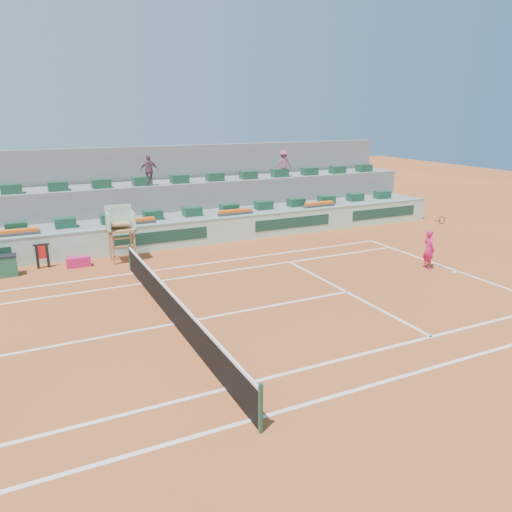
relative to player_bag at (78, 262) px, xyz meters
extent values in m
plane|color=#A54A20|center=(1.85, -7.40, -0.21)|extent=(90.00, 90.00, 0.00)
cube|color=gray|center=(1.85, 3.30, 0.39)|extent=(36.00, 4.00, 1.20)
cube|color=gray|center=(1.85, 4.90, 1.09)|extent=(36.00, 2.40, 2.60)
cube|color=gray|center=(1.85, 6.50, 1.99)|extent=(36.00, 0.40, 4.40)
cube|color=#D31B63|center=(0.00, 0.00, 0.00)|extent=(0.94, 0.42, 0.42)
imported|color=#704A59|center=(4.21, 4.05, 3.16)|extent=(0.94, 0.48, 1.54)
imported|color=#974B5F|center=(12.00, 4.14, 3.15)|extent=(1.07, 0.74, 1.51)
cube|color=white|center=(13.73, -7.40, -0.20)|extent=(0.12, 10.97, 0.01)
cube|color=white|center=(1.85, -12.89, -0.20)|extent=(23.77, 0.12, 0.01)
cube|color=white|center=(1.85, -1.92, -0.20)|extent=(23.77, 0.12, 0.01)
cube|color=white|center=(1.85, -11.52, -0.20)|extent=(23.77, 0.12, 0.01)
cube|color=white|center=(1.85, -3.29, -0.20)|extent=(23.77, 0.12, 0.01)
cube|color=white|center=(8.25, -7.40, -0.20)|extent=(0.12, 8.23, 0.01)
cube|color=white|center=(1.85, -7.40, -0.20)|extent=(12.80, 0.12, 0.01)
cube|color=white|center=(13.58, -7.40, -0.20)|extent=(0.30, 0.12, 0.01)
cube|color=black|center=(1.85, -7.40, 0.25)|extent=(0.03, 11.87, 0.92)
cube|color=white|center=(1.85, -7.40, 0.75)|extent=(0.06, 11.87, 0.07)
cylinder|color=#1B402C|center=(1.85, -13.34, 0.34)|extent=(0.10, 0.10, 1.10)
cylinder|color=#1B402C|center=(1.85, -1.47, 0.34)|extent=(0.10, 0.10, 1.10)
cube|color=#ADD9C2|center=(1.85, 1.10, 0.39)|extent=(36.00, 0.30, 1.20)
cube|color=#79A294|center=(1.85, 1.10, 1.02)|extent=(36.00, 0.34, 0.06)
cube|color=#153C2D|center=(3.85, 0.94, 0.44)|extent=(4.40, 0.02, 0.56)
cube|color=#153C2D|center=(10.85, 0.94, 0.44)|extent=(4.40, 0.02, 0.56)
cube|color=#153C2D|center=(16.85, 0.94, 0.44)|extent=(4.40, 0.02, 0.56)
cube|color=#A26B3D|center=(1.40, -0.35, 0.47)|extent=(0.08, 0.08, 1.35)
cube|color=#A26B3D|center=(2.30, -0.35, 0.47)|extent=(0.08, 0.08, 1.35)
cube|color=#A26B3D|center=(1.40, 0.35, 0.47)|extent=(0.08, 0.08, 1.35)
cube|color=#A26B3D|center=(2.30, 0.35, 0.47)|extent=(0.08, 0.08, 1.35)
cube|color=#A26B3D|center=(1.85, 0.00, 1.18)|extent=(1.10, 0.90, 0.08)
cube|color=#ADD9C2|center=(1.85, 0.38, 1.69)|extent=(1.10, 0.08, 1.00)
cube|color=#ADD9C2|center=(1.33, 0.00, 1.54)|extent=(0.06, 0.90, 0.80)
cube|color=#ADD9C2|center=(2.37, 0.00, 1.54)|extent=(0.06, 0.90, 0.80)
cube|color=#A26B3D|center=(1.85, 0.10, 1.42)|extent=(0.80, 0.60, 0.08)
cube|color=#A26B3D|center=(1.85, -0.35, 0.14)|extent=(0.90, 0.08, 0.06)
cube|color=#A26B3D|center=(1.85, -0.35, 0.54)|extent=(0.90, 0.08, 0.06)
cube|color=#A26B3D|center=(1.85, -0.35, 0.89)|extent=(0.90, 0.08, 0.06)
cube|color=#17472E|center=(-2.15, 2.40, 1.21)|extent=(0.90, 0.60, 0.44)
cube|color=#17472E|center=(-0.15, 2.40, 1.21)|extent=(0.90, 0.60, 0.44)
cube|color=#17472E|center=(1.85, 2.40, 1.21)|extent=(0.90, 0.60, 0.44)
cube|color=#17472E|center=(3.85, 2.40, 1.21)|extent=(0.90, 0.60, 0.44)
cube|color=#17472E|center=(5.85, 2.40, 1.21)|extent=(0.90, 0.60, 0.44)
cube|color=#17472E|center=(7.85, 2.40, 1.21)|extent=(0.90, 0.60, 0.44)
cube|color=#17472E|center=(9.85, 2.40, 1.21)|extent=(0.90, 0.60, 0.44)
cube|color=#17472E|center=(11.85, 2.40, 1.21)|extent=(0.90, 0.60, 0.44)
cube|color=#17472E|center=(13.85, 2.40, 1.21)|extent=(0.90, 0.60, 0.44)
cube|color=#17472E|center=(15.85, 2.40, 1.21)|extent=(0.90, 0.60, 0.44)
cube|color=#17472E|center=(17.85, 2.40, 1.21)|extent=(0.90, 0.60, 0.44)
cube|color=#17472E|center=(-2.15, 4.30, 2.61)|extent=(0.90, 0.60, 0.44)
cube|color=#17472E|center=(-0.15, 4.30, 2.61)|extent=(0.90, 0.60, 0.44)
cube|color=#17472E|center=(1.85, 4.30, 2.61)|extent=(0.90, 0.60, 0.44)
cube|color=#17472E|center=(3.85, 4.30, 2.61)|extent=(0.90, 0.60, 0.44)
cube|color=#17472E|center=(5.85, 4.30, 2.61)|extent=(0.90, 0.60, 0.44)
cube|color=#17472E|center=(7.85, 4.30, 2.61)|extent=(0.90, 0.60, 0.44)
cube|color=#17472E|center=(9.85, 4.30, 2.61)|extent=(0.90, 0.60, 0.44)
cube|color=#17472E|center=(11.85, 4.30, 2.61)|extent=(0.90, 0.60, 0.44)
cube|color=#17472E|center=(13.85, 4.30, 2.61)|extent=(0.90, 0.60, 0.44)
cube|color=#17472E|center=(15.85, 4.30, 2.61)|extent=(0.90, 0.60, 0.44)
cube|color=#17472E|center=(17.85, 4.30, 2.61)|extent=(0.90, 0.60, 0.44)
cube|color=#444444|center=(-2.15, 1.60, 1.07)|extent=(1.80, 0.36, 0.16)
cube|color=#FF5C15|center=(-2.15, 1.60, 1.21)|extent=(1.70, 0.32, 0.12)
cube|color=#444444|center=(2.85, 1.60, 1.07)|extent=(1.80, 0.36, 0.16)
cube|color=#FF5C15|center=(2.85, 1.60, 1.21)|extent=(1.70, 0.32, 0.12)
cube|color=#444444|center=(7.85, 1.60, 1.07)|extent=(1.80, 0.36, 0.16)
cube|color=#FF5C15|center=(7.85, 1.60, 1.21)|extent=(1.70, 0.32, 0.12)
cube|color=#444444|center=(12.85, 1.60, 1.07)|extent=(1.80, 0.36, 0.16)
cube|color=#FF5C15|center=(12.85, 1.60, 1.21)|extent=(1.70, 0.32, 0.12)
cube|color=#1B533B|center=(-2.62, -0.05, 0.19)|extent=(0.65, 0.56, 0.80)
cube|color=black|center=(-2.62, -0.05, 0.61)|extent=(0.69, 0.60, 0.04)
cube|color=black|center=(-1.52, 0.45, 0.29)|extent=(0.11, 0.11, 1.00)
cube|color=black|center=(-1.12, 0.45, 0.29)|extent=(0.11, 0.11, 1.00)
cube|color=black|center=(-1.32, 0.45, 0.79)|extent=(0.64, 0.09, 0.06)
cube|color=red|center=(-1.32, 0.43, 0.49)|extent=(0.47, 0.04, 0.56)
imported|color=#D31B63|center=(12.93, -6.51, 0.60)|extent=(0.46, 0.64, 1.62)
cylinder|color=black|center=(12.93, -6.81, 1.84)|extent=(0.03, 0.35, 0.09)
torus|color=black|center=(12.93, -7.03, 1.91)|extent=(0.31, 0.08, 0.31)
camera|label=1|loc=(-2.02, -21.09, 6.01)|focal=35.00mm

